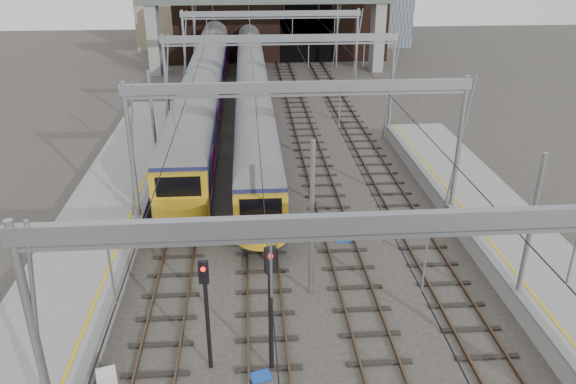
{
  "coord_description": "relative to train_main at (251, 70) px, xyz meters",
  "views": [
    {
      "loc": [
        -2.49,
        -18.2,
        14.08
      ],
      "look_at": [
        -0.57,
        7.38,
        2.4
      ],
      "focal_mm": 35.0,
      "sensor_mm": 36.0,
      "label": 1
    }
  ],
  "objects": [
    {
      "name": "equip_cover_c",
      "position": [
        4.27,
        -29.38,
        -2.35
      ],
      "size": [
        0.99,
        0.72,
        0.11
      ],
      "primitive_type": "cube",
      "rotation": [
        0.0,
        0.0,
        -0.03
      ],
      "color": "#1849B6",
      "rests_on": "ground"
    },
    {
      "name": "train_second",
      "position": [
        -4.0,
        6.07,
        0.2
      ],
      "size": [
        2.99,
        69.17,
        5.09
      ],
      "color": "black",
      "rests_on": "ground"
    },
    {
      "name": "equip_cover_b",
      "position": [
        0.28,
        -25.96,
        -2.35
      ],
      "size": [
        0.94,
        0.69,
        0.11
      ],
      "primitive_type": "cube",
      "rotation": [
        0.0,
        0.0,
        -0.06
      ],
      "color": "#1849B6",
      "rests_on": "ground"
    },
    {
      "name": "tracks",
      "position": [
        2.0,
        -20.96,
        -2.38
      ],
      "size": [
        14.4,
        80.0,
        0.22
      ],
      "color": "#4C3828",
      "rests_on": "ground"
    },
    {
      "name": "ground",
      "position": [
        2.0,
        -35.96,
        -2.4
      ],
      "size": [
        160.0,
        160.0,
        0.0
      ],
      "primitive_type": "plane",
      "color": "#38332D",
      "rests_on": "ground"
    },
    {
      "name": "signal_near_centre",
      "position": [
        0.1,
        -38.59,
        0.8
      ],
      "size": [
        0.4,
        0.48,
        5.11
      ],
      "rotation": [
        0.0,
        0.0,
        0.38
      ],
      "color": "black",
      "rests_on": "ground"
    },
    {
      "name": "overbridge",
      "position": [
        2.0,
        10.04,
        4.86
      ],
      "size": [
        28.0,
        3.0,
        9.25
      ],
      "color": "gray",
      "rests_on": "ground"
    },
    {
      "name": "train_main",
      "position": [
        0.0,
        0.0,
        0.0
      ],
      "size": [
        2.66,
        61.54,
        4.62
      ],
      "color": "black",
      "rests_on": "ground"
    },
    {
      "name": "retaining_wall",
      "position": [
        3.4,
        15.97,
        1.93
      ],
      "size": [
        28.0,
        2.75,
        9.0
      ],
      "color": "#321D16",
      "rests_on": "ground"
    },
    {
      "name": "equip_cover_a",
      "position": [
        -0.32,
        -38.93,
        -2.36
      ],
      "size": [
        0.86,
        0.71,
        0.09
      ],
      "primitive_type": "cube",
      "rotation": [
        0.0,
        0.0,
        0.27
      ],
      "color": "#1849B6",
      "rests_on": "ground"
    },
    {
      "name": "platform_left",
      "position": [
        -8.18,
        -33.46,
        -1.85
      ],
      "size": [
        4.32,
        55.0,
        1.12
      ],
      "color": "gray",
      "rests_on": "ground"
    },
    {
      "name": "signal_near_left",
      "position": [
        -2.07,
        -38.33,
        0.48
      ],
      "size": [
        0.33,
        0.46,
        4.53
      ],
      "rotation": [
        0.0,
        0.0,
        -0.08
      ],
      "color": "black",
      "rests_on": "ground"
    },
    {
      "name": "overhead_line",
      "position": [
        2.0,
        -14.47,
        4.16
      ],
      "size": [
        16.8,
        80.0,
        8.0
      ],
      "color": "gray",
      "rests_on": "ground"
    }
  ]
}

